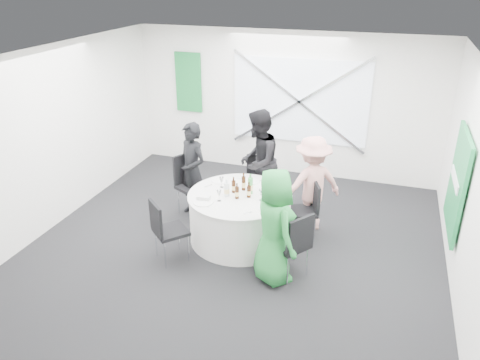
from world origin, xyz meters
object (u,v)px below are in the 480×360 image
(banquet_table, at_px, (240,217))
(chair_front_right, at_px, (294,241))
(chair_back, at_px, (256,177))
(chair_front_left, at_px, (165,227))
(person_woman_green, at_px, (274,227))
(chair_back_left, at_px, (190,180))
(person_man_back, at_px, (258,162))
(person_man_back_left, at_px, (192,170))
(chair_back_right, at_px, (308,206))
(clear_water_bottle, at_px, (227,190))
(green_water_bottle, at_px, (250,186))
(person_woman_pink, at_px, (312,184))

(banquet_table, xyz_separation_m, chair_front_right, (0.98, -0.71, 0.19))
(chair_back, bearing_deg, chair_front_left, -113.49)
(chair_back, xyz_separation_m, person_woman_green, (0.82, -2.00, 0.27))
(chair_back_left, bearing_deg, person_man_back, -37.48)
(chair_front_left, bearing_deg, person_man_back_left, -40.14)
(chair_back_right, xyz_separation_m, person_man_back_left, (-1.96, 0.13, 0.27))
(chair_front_right, distance_m, person_woman_green, 0.35)
(person_man_back_left, distance_m, clear_water_bottle, 1.04)
(person_man_back_left, distance_m, green_water_bottle, 1.21)
(chair_back_right, distance_m, chair_front_right, 1.10)
(chair_front_left, relative_size, person_man_back, 0.54)
(person_woman_pink, bearing_deg, clear_water_bottle, -0.84)
(chair_back_right, height_order, chair_front_right, chair_front_right)
(banquet_table, xyz_separation_m, chair_back, (-0.10, 1.19, 0.14))
(person_woman_green, bearing_deg, chair_front_right, -109.69)
(chair_back_right, height_order, person_woman_pink, person_woman_pink)
(chair_back_left, bearing_deg, person_woman_pink, -58.74)
(person_man_back_left, bearing_deg, person_man_back, 55.70)
(banquet_table, relative_size, chair_front_left, 1.65)
(chair_front_left, xyz_separation_m, person_woman_pink, (1.76, 1.57, 0.22))
(person_woman_green, distance_m, green_water_bottle, 1.08)
(chair_back, distance_m, clear_water_bottle, 1.34)
(person_man_back, height_order, clear_water_bottle, person_man_back)
(green_water_bottle, distance_m, clear_water_bottle, 0.36)
(chair_back, relative_size, person_man_back_left, 0.55)
(chair_back_left, height_order, person_man_back_left, person_man_back_left)
(chair_back, bearing_deg, banquet_table, -90.00)
(chair_back_left, relative_size, clear_water_bottle, 3.85)
(person_man_back, relative_size, person_woman_green, 1.11)
(person_man_back_left, height_order, person_man_back, person_man_back)
(chair_front_right, height_order, person_woman_green, person_woman_green)
(chair_back, distance_m, chair_front_right, 2.18)
(chair_back_left, distance_m, person_man_back, 1.18)
(chair_back, xyz_separation_m, chair_back_left, (-0.97, -0.63, 0.09))
(chair_back_right, bearing_deg, chair_front_left, -76.37)
(chair_back_right, xyz_separation_m, person_man_back, (-0.98, 0.65, 0.35))
(chair_back_right, distance_m, chair_front_left, 2.19)
(chair_front_right, distance_m, clear_water_bottle, 1.34)
(banquet_table, xyz_separation_m, person_woman_green, (0.73, -0.81, 0.41))
(banquet_table, xyz_separation_m, person_man_back, (-0.02, 1.04, 0.50))
(chair_front_right, xyz_separation_m, person_woman_pink, (-0.03, 1.39, 0.20))
(chair_back_right, height_order, person_woman_green, person_woman_green)
(person_woman_green, height_order, clear_water_bottle, person_woman_green)
(person_man_back_left, distance_m, person_man_back, 1.10)
(chair_back_right, bearing_deg, clear_water_bottle, -88.77)
(person_woman_pink, bearing_deg, chair_back_right, 56.53)
(green_water_bottle, bearing_deg, person_woman_green, -56.43)
(chair_front_right, bearing_deg, chair_back, -114.73)
(banquet_table, xyz_separation_m, chair_back_right, (0.96, 0.39, 0.15))
(person_woman_green, bearing_deg, person_woman_pink, -50.42)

